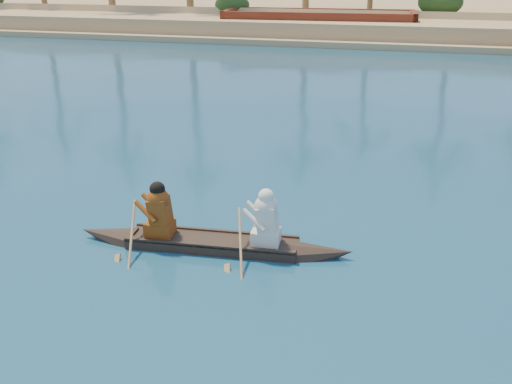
% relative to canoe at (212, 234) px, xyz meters
% --- Properties ---
extents(ground, '(160.00, 160.00, 0.00)m').
position_rel_canoe_xyz_m(ground, '(-3.96, 4.00, -0.27)').
color(ground, '#0B2A46').
rests_on(ground, ground).
extents(sandy_embankment, '(150.00, 51.00, 1.50)m').
position_rel_canoe_xyz_m(sandy_embankment, '(-3.96, 50.89, 0.26)').
color(sandy_embankment, tan).
rests_on(sandy_embankment, ground).
extents(shrub_cluster, '(100.00, 6.00, 2.40)m').
position_rel_canoe_xyz_m(shrub_cluster, '(-3.96, 35.50, 0.93)').
color(shrub_cluster, '#1D3914').
rests_on(shrub_cluster, ground).
extents(canoe, '(5.05, 1.09, 1.38)m').
position_rel_canoe_xyz_m(canoe, '(0.00, 0.00, 0.00)').
color(canoe, '#30221A').
rests_on(canoe, ground).
extents(barge_mid, '(12.91, 5.06, 2.11)m').
position_rel_canoe_xyz_m(barge_mid, '(-3.21, 31.00, 0.47)').
color(barge_mid, maroon).
rests_on(barge_mid, ground).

